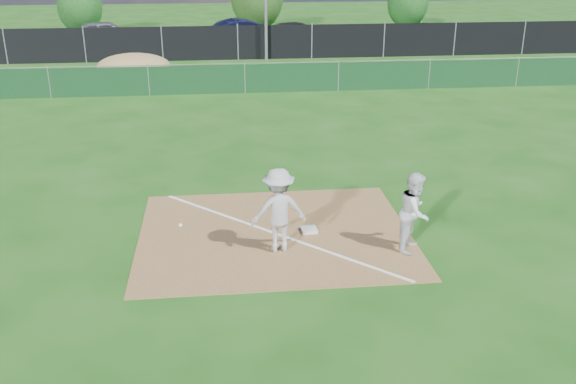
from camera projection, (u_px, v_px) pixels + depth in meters
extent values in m
plane|color=#16490F|center=(252.00, 125.00, 22.62)|extent=(90.00, 90.00, 0.00)
cube|color=brown|center=(275.00, 234.00, 14.31)|extent=(6.00, 5.00, 0.02)
cube|color=white|center=(275.00, 233.00, 14.30)|extent=(5.01, 5.01, 0.01)
cube|color=black|center=(245.00, 79.00, 27.02)|extent=(44.00, 0.05, 1.20)
ellipsoid|color=olive|center=(134.00, 66.00, 29.75)|extent=(3.38, 2.60, 1.17)
cube|color=black|center=(238.00, 43.00, 34.29)|extent=(46.00, 0.04, 1.80)
cube|color=black|center=(235.00, 45.00, 39.24)|extent=(46.00, 9.00, 0.01)
cube|color=silver|center=(309.00, 230.00, 14.39)|extent=(0.36, 0.36, 0.07)
imported|color=#B6B6B9|center=(279.00, 210.00, 13.24)|extent=(1.24, 0.82, 1.81)
sphere|color=white|center=(180.00, 225.00, 13.25)|extent=(0.08, 0.08, 0.08)
imported|color=silver|center=(415.00, 212.00, 13.32)|extent=(0.98, 1.05, 1.71)
imported|color=#AFB2B7|center=(107.00, 33.00, 38.42)|extent=(4.78, 2.60, 1.54)
imported|color=black|center=(246.00, 33.00, 38.55)|extent=(5.11, 2.77, 1.60)
imported|color=black|center=(299.00, 34.00, 38.83)|extent=(5.05, 3.05, 1.37)
cylinder|color=#382316|center=(82.00, 28.00, 43.12)|extent=(0.24, 0.24, 0.97)
ellipsoid|color=#154814|center=(80.00, 8.00, 42.64)|extent=(2.92, 2.92, 3.35)
cylinder|color=#382316|center=(257.00, 23.00, 44.76)|extent=(0.24, 0.24, 1.19)
cylinder|color=#382316|center=(407.00, 22.00, 45.91)|extent=(0.24, 0.24, 0.95)
ellipsoid|color=#144714|center=(408.00, 4.00, 45.44)|extent=(2.85, 2.85, 3.28)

